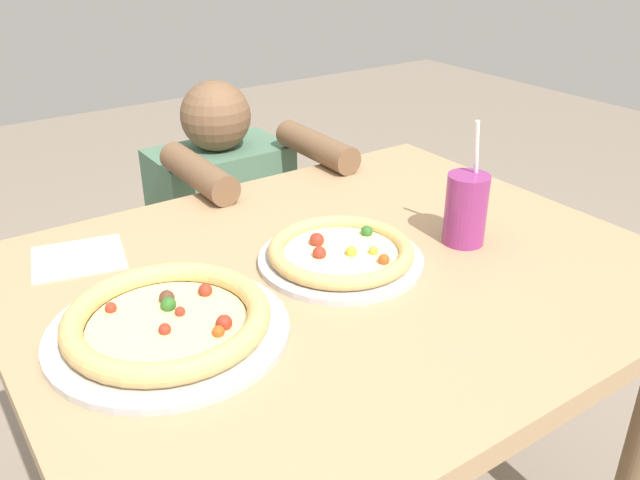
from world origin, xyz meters
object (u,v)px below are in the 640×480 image
pizza_near (168,322)px  drink_cup_colored (466,209)px  diner_seated (227,255)px  pizza_far (341,254)px

pizza_near → drink_cup_colored: size_ratio=1.51×
drink_cup_colored → pizza_near: bearing=177.0°
diner_seated → drink_cup_colored: bearing=-80.3°
pizza_near → diner_seated: (0.46, 0.74, -0.34)m
pizza_far → diner_seated: size_ratio=0.32×
pizza_far → drink_cup_colored: size_ratio=1.24×
pizza_near → drink_cup_colored: bearing=-3.0°
pizza_far → drink_cup_colored: drink_cup_colored is taller
pizza_near → pizza_far: bearing=5.8°
pizza_near → pizza_far: pizza_near is taller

